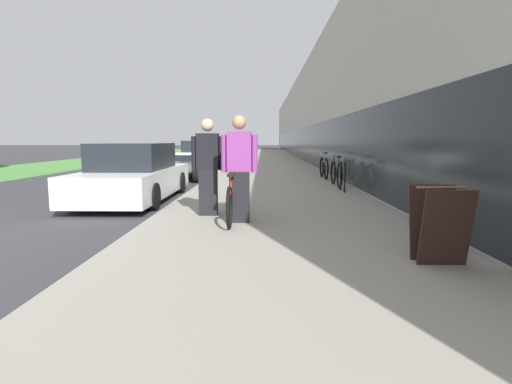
{
  "coord_description": "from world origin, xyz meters",
  "views": [
    {
      "loc": [
        5.53,
        -4.9,
        1.53
      ],
      "look_at": [
        5.21,
        13.1,
        -0.84
      ],
      "focal_mm": 28.0,
      "sensor_mm": 36.0,
      "label": 1
    }
  ],
  "objects_px": {
    "person_bystander": "(208,167)",
    "parked_sedan_far": "(200,156)",
    "bike_rack_hoop": "(343,173)",
    "parked_sedan_curbside": "(134,175)",
    "sandwich_board_sign": "(440,224)",
    "person_rider": "(239,169)",
    "tandem_bicycle": "(233,198)",
    "vintage_roadster_curbside": "(182,169)",
    "cruiser_bike_middle": "(324,167)",
    "cruiser_bike_nearest": "(336,173)"
  },
  "relations": [
    {
      "from": "cruiser_bike_nearest",
      "to": "tandem_bicycle",
      "type": "bearing_deg",
      "value": -118.59
    },
    {
      "from": "sandwich_board_sign",
      "to": "vintage_roadster_curbside",
      "type": "relative_size",
      "value": 0.23
    },
    {
      "from": "bike_rack_hoop",
      "to": "sandwich_board_sign",
      "type": "bearing_deg",
      "value": -91.45
    },
    {
      "from": "person_rider",
      "to": "person_bystander",
      "type": "xyz_separation_m",
      "value": [
        -0.63,
        0.64,
        -0.01
      ]
    },
    {
      "from": "person_bystander",
      "to": "parked_sedan_far",
      "type": "bearing_deg",
      "value": 99.54
    },
    {
      "from": "cruiser_bike_middle",
      "to": "parked_sedan_curbside",
      "type": "height_order",
      "value": "parked_sedan_curbside"
    },
    {
      "from": "cruiser_bike_middle",
      "to": "sandwich_board_sign",
      "type": "height_order",
      "value": "cruiser_bike_middle"
    },
    {
      "from": "tandem_bicycle",
      "to": "cruiser_bike_middle",
      "type": "relative_size",
      "value": 1.33
    },
    {
      "from": "bike_rack_hoop",
      "to": "sandwich_board_sign",
      "type": "height_order",
      "value": "sandwich_board_sign"
    },
    {
      "from": "bike_rack_hoop",
      "to": "cruiser_bike_nearest",
      "type": "relative_size",
      "value": 0.46
    },
    {
      "from": "cruiser_bike_nearest",
      "to": "parked_sedan_curbside",
      "type": "relative_size",
      "value": 0.38
    },
    {
      "from": "sandwich_board_sign",
      "to": "parked_sedan_far",
      "type": "height_order",
      "value": "parked_sedan_far"
    },
    {
      "from": "sandwich_board_sign",
      "to": "cruiser_bike_middle",
      "type": "bearing_deg",
      "value": 88.84
    },
    {
      "from": "parked_sedan_curbside",
      "to": "vintage_roadster_curbside",
      "type": "xyz_separation_m",
      "value": [
        0.12,
        5.34,
        -0.26
      ]
    },
    {
      "from": "cruiser_bike_nearest",
      "to": "parked_sedan_curbside",
      "type": "height_order",
      "value": "parked_sedan_curbside"
    },
    {
      "from": "person_rider",
      "to": "sandwich_board_sign",
      "type": "relative_size",
      "value": 2.04
    },
    {
      "from": "cruiser_bike_middle",
      "to": "tandem_bicycle",
      "type": "bearing_deg",
      "value": -110.13
    },
    {
      "from": "cruiser_bike_middle",
      "to": "parked_sedan_curbside",
      "type": "xyz_separation_m",
      "value": [
        -5.49,
        -4.79,
        0.14
      ]
    },
    {
      "from": "tandem_bicycle",
      "to": "sandwich_board_sign",
      "type": "xyz_separation_m",
      "value": [
        2.58,
        -2.6,
        0.08
      ]
    },
    {
      "from": "parked_sedan_curbside",
      "to": "vintage_roadster_curbside",
      "type": "distance_m",
      "value": 5.35
    },
    {
      "from": "vintage_roadster_curbside",
      "to": "parked_sedan_curbside",
      "type": "bearing_deg",
      "value": -91.31
    },
    {
      "from": "tandem_bicycle",
      "to": "person_bystander",
      "type": "xyz_separation_m",
      "value": [
        -0.5,
        0.33,
        0.54
      ]
    },
    {
      "from": "bike_rack_hoop",
      "to": "parked_sedan_curbside",
      "type": "distance_m",
      "value": 5.55
    },
    {
      "from": "person_bystander",
      "to": "vintage_roadster_curbside",
      "type": "bearing_deg",
      "value": 104.94
    },
    {
      "from": "tandem_bicycle",
      "to": "bike_rack_hoop",
      "type": "xyz_separation_m",
      "value": [
        2.74,
        3.87,
        0.14
      ]
    },
    {
      "from": "cruiser_bike_middle",
      "to": "sandwich_board_sign",
      "type": "relative_size",
      "value": 2.05
    },
    {
      "from": "cruiser_bike_nearest",
      "to": "vintage_roadster_curbside",
      "type": "xyz_separation_m",
      "value": [
        -5.38,
        3.02,
        -0.11
      ]
    },
    {
      "from": "tandem_bicycle",
      "to": "vintage_roadster_curbside",
      "type": "height_order",
      "value": "tandem_bicycle"
    },
    {
      "from": "tandem_bicycle",
      "to": "person_bystander",
      "type": "height_order",
      "value": "person_bystander"
    },
    {
      "from": "sandwich_board_sign",
      "to": "person_rider",
      "type": "bearing_deg",
      "value": 136.92
    },
    {
      "from": "tandem_bicycle",
      "to": "person_rider",
      "type": "height_order",
      "value": "person_rider"
    },
    {
      "from": "bike_rack_hoop",
      "to": "sandwich_board_sign",
      "type": "xyz_separation_m",
      "value": [
        -0.16,
        -6.47,
        -0.06
      ]
    },
    {
      "from": "sandwich_board_sign",
      "to": "parked_sedan_curbside",
      "type": "bearing_deg",
      "value": 134.35
    },
    {
      "from": "person_bystander",
      "to": "cruiser_bike_middle",
      "type": "relative_size",
      "value": 0.98
    },
    {
      "from": "tandem_bicycle",
      "to": "parked_sedan_far",
      "type": "xyz_separation_m",
      "value": [
        -2.79,
        13.95,
        0.2
      ]
    },
    {
      "from": "person_rider",
      "to": "sandwich_board_sign",
      "type": "height_order",
      "value": "person_rider"
    },
    {
      "from": "person_rider",
      "to": "cruiser_bike_nearest",
      "type": "height_order",
      "value": "person_rider"
    },
    {
      "from": "person_rider",
      "to": "sandwich_board_sign",
      "type": "bearing_deg",
      "value": -43.08
    },
    {
      "from": "person_rider",
      "to": "bike_rack_hoop",
      "type": "xyz_separation_m",
      "value": [
        2.61,
        4.18,
        -0.41
      ]
    },
    {
      "from": "vintage_roadster_curbside",
      "to": "parked_sedan_far",
      "type": "distance_m",
      "value": 5.81
    },
    {
      "from": "tandem_bicycle",
      "to": "vintage_roadster_curbside",
      "type": "bearing_deg",
      "value": 107.6
    },
    {
      "from": "cruiser_bike_middle",
      "to": "parked_sedan_curbside",
      "type": "relative_size",
      "value": 0.39
    },
    {
      "from": "person_rider",
      "to": "bike_rack_hoop",
      "type": "height_order",
      "value": "person_rider"
    },
    {
      "from": "tandem_bicycle",
      "to": "bike_rack_hoop",
      "type": "relative_size",
      "value": 2.91
    },
    {
      "from": "person_bystander",
      "to": "sandwich_board_sign",
      "type": "bearing_deg",
      "value": -43.58
    },
    {
      "from": "sandwich_board_sign",
      "to": "parked_sedan_far",
      "type": "bearing_deg",
      "value": 107.97
    },
    {
      "from": "cruiser_bike_middle",
      "to": "parked_sedan_curbside",
      "type": "distance_m",
      "value": 7.29
    },
    {
      "from": "parked_sedan_curbside",
      "to": "cruiser_bike_middle",
      "type": "bearing_deg",
      "value": 41.08
    },
    {
      "from": "bike_rack_hoop",
      "to": "parked_sedan_far",
      "type": "relative_size",
      "value": 0.2
    },
    {
      "from": "cruiser_bike_middle",
      "to": "parked_sedan_far",
      "type": "xyz_separation_m",
      "value": [
        -5.58,
        6.35,
        0.16
      ]
    }
  ]
}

